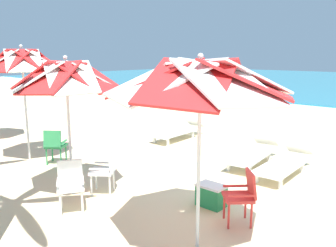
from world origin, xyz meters
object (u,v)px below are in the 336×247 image
(plastic_chair_0, at_px, (242,194))
(cooler_box, at_px, (211,195))
(beach_umbrella_0, at_px, (200,81))
(beach_umbrella_1, at_px, (66,78))
(plastic_chair_1, at_px, (71,182))
(sun_lounger_1, at_px, (285,163))
(beach_umbrella_2, at_px, (22,62))
(sun_lounger_2, at_px, (253,153))
(plastic_chair_2, at_px, (106,169))
(sun_lounger_3, at_px, (178,130))
(plastic_chair_3, at_px, (55,144))

(plastic_chair_0, height_order, cooler_box, plastic_chair_0)
(beach_umbrella_0, distance_m, plastic_chair_0, 2.09)
(beach_umbrella_1, height_order, plastic_chair_1, beach_umbrella_1)
(beach_umbrella_0, relative_size, sun_lounger_1, 1.23)
(beach_umbrella_2, xyz_separation_m, cooler_box, (5.10, 0.77, -2.27))
(plastic_chair_1, height_order, beach_umbrella_2, beach_umbrella_2)
(plastic_chair_0, xyz_separation_m, sun_lounger_2, (-1.37, 2.91, -0.22))
(beach_umbrella_1, xyz_separation_m, plastic_chair_2, (0.48, 0.45, -1.74))
(beach_umbrella_0, distance_m, plastic_chair_2, 3.10)
(plastic_chair_1, bearing_deg, sun_lounger_1, 64.60)
(sun_lounger_1, bearing_deg, plastic_chair_2, -122.66)
(sun_lounger_2, height_order, sun_lounger_3, same)
(plastic_chair_1, relative_size, beach_umbrella_2, 0.30)
(beach_umbrella_0, distance_m, beach_umbrella_2, 5.74)
(cooler_box, bearing_deg, beach_umbrella_2, -171.42)
(cooler_box, bearing_deg, plastic_chair_2, -155.14)
(beach_umbrella_1, relative_size, plastic_chair_1, 3.04)
(beach_umbrella_2, bearing_deg, cooler_box, 8.58)
(beach_umbrella_1, bearing_deg, beach_umbrella_2, 168.94)
(plastic_chair_2, xyz_separation_m, beach_umbrella_2, (-3.24, 0.09, 1.97))
(beach_umbrella_2, bearing_deg, plastic_chair_2, -1.63)
(beach_umbrella_0, bearing_deg, cooler_box, 116.92)
(cooler_box, bearing_deg, plastic_chair_3, -172.87)
(plastic_chair_0, distance_m, cooler_box, 0.81)
(beach_umbrella_0, height_order, plastic_chair_0, beach_umbrella_0)
(plastic_chair_2, distance_m, sun_lounger_1, 3.94)
(plastic_chair_2, relative_size, sun_lounger_2, 0.39)
(beach_umbrella_0, height_order, cooler_box, beach_umbrella_0)
(plastic_chair_3, distance_m, sun_lounger_3, 4.04)
(beach_umbrella_1, relative_size, cooler_box, 5.27)
(sun_lounger_1, relative_size, sun_lounger_2, 0.98)
(sun_lounger_3, bearing_deg, beach_umbrella_0, -47.47)
(sun_lounger_1, bearing_deg, sun_lounger_3, 165.68)
(plastic_chair_0, relative_size, cooler_box, 1.73)
(sun_lounger_2, bearing_deg, sun_lounger_3, 165.92)
(plastic_chair_1, distance_m, sun_lounger_2, 4.56)
(beach_umbrella_1, distance_m, sun_lounger_1, 4.97)
(beach_umbrella_0, distance_m, beach_umbrella_1, 2.96)
(plastic_chair_0, relative_size, beach_umbrella_1, 0.33)
(beach_umbrella_0, distance_m, sun_lounger_1, 4.22)
(beach_umbrella_0, distance_m, sun_lounger_2, 4.60)
(beach_umbrella_2, distance_m, sun_lounger_2, 6.05)
(plastic_chair_1, distance_m, sun_lounger_1, 4.64)
(plastic_chair_1, bearing_deg, sun_lounger_3, 110.66)
(plastic_chair_1, relative_size, plastic_chair_2, 1.00)
(sun_lounger_1, xyz_separation_m, sun_lounger_2, (-0.91, 0.25, 0.00))
(beach_umbrella_1, bearing_deg, sun_lounger_3, 105.71)
(beach_umbrella_0, bearing_deg, plastic_chair_1, -167.91)
(beach_umbrella_1, relative_size, plastic_chair_2, 3.04)
(plastic_chair_3, relative_size, cooler_box, 1.73)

